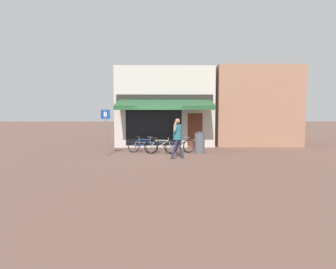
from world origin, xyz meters
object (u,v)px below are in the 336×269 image
bicycle_blue (143,146)px  bicycle_silver (161,146)px  pedestrian_adult (177,134)px  parking_sign (106,127)px  litter_bin (200,142)px  bicycle_black (180,146)px

bicycle_blue → bicycle_silver: 0.96m
pedestrian_adult → parking_sign: 3.59m
litter_bin → bicycle_silver: bearing=-179.5°
bicycle_silver → litter_bin: 2.03m
pedestrian_adult → litter_bin: bearing=-120.0°
bicycle_silver → pedestrian_adult: (0.79, -1.67, 0.75)m
litter_bin → parking_sign: (-4.68, -0.74, 0.84)m
pedestrian_adult → litter_bin: size_ratio=1.60×
bicycle_silver → bicycle_black: size_ratio=1.10×
parking_sign → pedestrian_adult: bearing=-15.3°
bicycle_black → litter_bin: (1.00, 0.05, 0.20)m
bicycle_blue → pedestrian_adult: size_ratio=0.93×
bicycle_black → pedestrian_adult: size_ratio=0.85×
pedestrian_adult → bicycle_silver: bearing=-58.3°
litter_bin → parking_sign: size_ratio=0.50×
pedestrian_adult → parking_sign: bearing=-9.1°
pedestrian_adult → bicycle_black: bearing=-91.9°
litter_bin → parking_sign: 4.81m
bicycle_silver → bicycle_blue: bearing=168.7°
pedestrian_adult → litter_bin: 2.16m
bicycle_blue → pedestrian_adult: (1.73, -1.83, 0.73)m
bicycle_blue → bicycle_silver: size_ratio=0.99×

